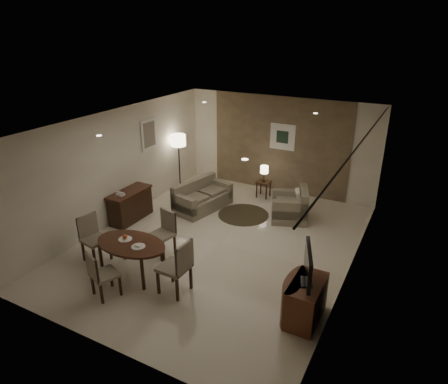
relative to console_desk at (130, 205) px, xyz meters
The scene contains 31 objects.
room_shell 2.70m from the console_desk, ahead, with size 5.50×7.00×2.70m.
taupe_accent 4.39m from the console_desk, 54.45° to the left, with size 3.96×0.03×2.70m, color #7D6A4D.
curtain_wall 5.26m from the console_desk, ahead, with size 0.08×6.70×2.58m, color #BAAF91, non-canonical shape.
curtain_rod 5.64m from the console_desk, ahead, with size 0.03×0.03×6.80m, color black.
art_back_frame 4.49m from the console_desk, 53.18° to the left, with size 0.72×0.03×0.72m, color silver.
art_back_canvas 4.48m from the console_desk, 53.06° to the left, with size 0.34×0.01×0.34m, color #1B3120.
art_left_frame 1.92m from the console_desk, 100.85° to the left, with size 0.03×0.60×0.80m, color silver.
art_left_canvas 1.91m from the console_desk, 100.16° to the left, with size 0.01×0.46×0.64m, color gray.
downlight_nl 3.12m from the console_desk, 58.80° to the right, with size 0.10×0.10×0.01m, color white.
downlight_nr 4.87m from the console_desk, 24.83° to the right, with size 0.10×0.10×0.01m, color white.
downlight_fl 3.12m from the console_desk, 58.80° to the left, with size 0.10×0.10×0.01m, color white.
downlight_fr 4.87m from the console_desk, 24.83° to the left, with size 0.10×0.10×0.01m, color white.
console_desk is the anchor object (origin of this frame).
telephone 0.52m from the console_desk, 90.00° to the right, with size 0.20×0.14×0.09m, color white, non-canonical shape.
tv_cabinet 5.11m from the console_desk, 17.05° to the right, with size 0.48×0.90×0.70m, color brown, non-canonical shape.
flat_tv 5.14m from the console_desk, 17.12° to the right, with size 0.06×0.88×0.60m, color black, non-canonical shape.
dining_table 2.39m from the console_desk, 49.03° to the right, with size 1.44×0.90×0.68m, color #422515, non-canonical shape.
chair_near 3.00m from the console_desk, 58.12° to the right, with size 0.43×0.43×0.88m, color gray, non-canonical shape.
chair_far 1.91m from the console_desk, 30.57° to the right, with size 0.45×0.45×0.94m, color gray, non-canonical shape.
chair_left 1.87m from the console_desk, 71.30° to the right, with size 0.46×0.46×0.95m, color gray, non-canonical shape.
chair_right 3.21m from the console_desk, 36.06° to the right, with size 0.50×0.50×1.04m, color gray, non-canonical shape.
plate_a 2.26m from the console_desk, 51.67° to the right, with size 0.26×0.26×0.02m, color white.
plate_b 2.60m from the console_desk, 46.06° to the right, with size 0.26×0.26×0.02m, color white.
fruit_apple 2.27m from the console_desk, 51.67° to the right, with size 0.09×0.09×0.09m, color #BB4A15.
napkin 2.60m from the console_desk, 46.06° to the right, with size 0.12×0.08×0.03m, color white.
round_rug 2.82m from the console_desk, 32.88° to the left, with size 1.28×1.28×0.01m, color #3B3321.
sofa 1.85m from the console_desk, 47.65° to the left, with size 0.77×1.55×0.73m, color gray, non-canonical shape.
armchair 3.90m from the console_desk, 28.36° to the left, with size 0.89×0.85×0.80m, color gray, non-canonical shape.
side_table 3.67m from the console_desk, 50.20° to the left, with size 0.36×0.36×0.46m, color #311E10, non-canonical shape.
table_lamp 3.68m from the console_desk, 50.20° to the left, with size 0.22×0.22×0.50m, color #FFEAC1, non-canonical shape.
floor_lamp 2.22m from the console_desk, 90.06° to the left, with size 0.42×0.42×1.64m, color #FFE5B7, non-canonical shape.
Camera 1 is at (3.69, -6.75, 4.49)m, focal length 32.00 mm.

